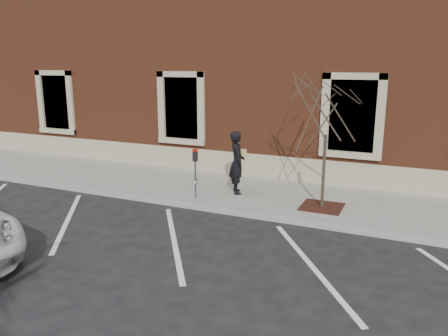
% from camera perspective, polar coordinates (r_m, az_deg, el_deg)
% --- Properties ---
extents(ground, '(120.00, 120.00, 0.00)m').
position_cam_1_polar(ground, '(12.07, -1.18, -5.69)').
color(ground, '#28282B').
rests_on(ground, ground).
extents(sidewalk_near, '(40.00, 3.50, 0.15)m').
position_cam_1_polar(sidewalk_near, '(13.57, 2.01, -3.18)').
color(sidewalk_near, '#9C9B92').
rests_on(sidewalk_near, ground).
extents(curb_near, '(40.00, 0.12, 0.15)m').
position_cam_1_polar(curb_near, '(12.00, -1.29, -5.42)').
color(curb_near, '#9E9E99').
rests_on(curb_near, ground).
extents(parking_stripes, '(28.00, 4.40, 0.01)m').
position_cam_1_polar(parking_stripes, '(10.26, -6.56, -9.31)').
color(parking_stripes, silver).
rests_on(parking_stripes, ground).
extents(building_civic, '(40.00, 8.62, 8.00)m').
position_cam_1_polar(building_civic, '(18.68, 9.33, 13.39)').
color(building_civic, brown).
rests_on(building_civic, ground).
extents(man, '(0.74, 0.82, 1.89)m').
position_cam_1_polar(man, '(13.02, 1.70, 0.73)').
color(man, black).
rests_on(man, sidewalk_near).
extents(parking_meter, '(0.13, 0.10, 1.44)m').
position_cam_1_polar(parking_meter, '(12.52, -3.77, 0.47)').
color(parking_meter, '#595B60').
rests_on(parking_meter, sidewalk_near).
extents(tree_grate, '(1.09, 1.09, 0.03)m').
position_cam_1_polar(tree_grate, '(12.23, 12.64, -4.96)').
color(tree_grate, '#3A1A12').
rests_on(tree_grate, sidewalk_near).
extents(sapling, '(2.18, 2.18, 3.63)m').
position_cam_1_polar(sapling, '(11.70, 13.28, 6.87)').
color(sapling, '#3D3325').
rests_on(sapling, sidewalk_near).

